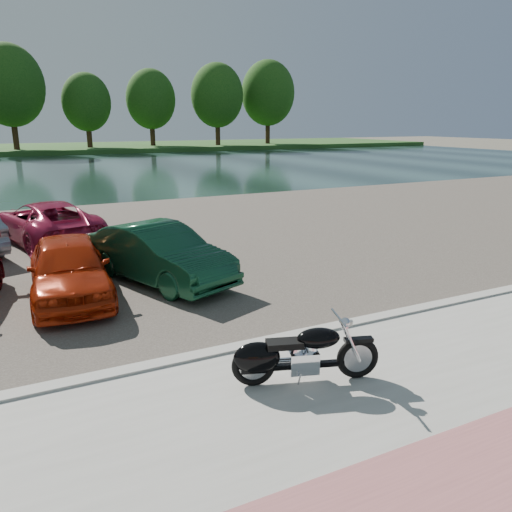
{
  "coord_description": "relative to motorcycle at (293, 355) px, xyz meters",
  "views": [
    {
      "loc": [
        -4.35,
        -5.51,
        4.03
      ],
      "look_at": [
        0.43,
        4.19,
        1.1
      ],
      "focal_mm": 35.0,
      "sensor_mm": 36.0,
      "label": 1
    }
  ],
  "objects": [
    {
      "name": "ground",
      "position": [
        0.76,
        -0.5,
        -0.56
      ],
      "size": [
        200.0,
        200.0,
        0.0
      ],
      "primitive_type": "plane",
      "color": "#595447",
      "rests_on": "ground"
    },
    {
      "name": "promenade",
      "position": [
        0.76,
        -1.5,
        -0.51
      ],
      "size": [
        60.0,
        6.0,
        0.1
      ],
      "primitive_type": "cube",
      "color": "#9E9C95",
      "rests_on": "ground"
    },
    {
      "name": "pink_path",
      "position": [
        0.76,
        -3.0,
        -0.46
      ],
      "size": [
        60.0,
        2.0,
        0.01
      ],
      "primitive_type": "cube",
      "color": "#9A5759",
      "rests_on": "promenade"
    },
    {
      "name": "kerb",
      "position": [
        0.76,
        1.5,
        -0.49
      ],
      "size": [
        60.0,
        0.3,
        0.14
      ],
      "primitive_type": "cube",
      "color": "#9E9C95",
      "rests_on": "ground"
    },
    {
      "name": "parking_lot",
      "position": [
        0.76,
        10.5,
        -0.54
      ],
      "size": [
        60.0,
        18.0,
        0.04
      ],
      "primitive_type": "cube",
      "color": "#413B35",
      "rests_on": "ground"
    },
    {
      "name": "river",
      "position": [
        0.76,
        39.5,
        -0.56
      ],
      "size": [
        120.0,
        40.0,
        0.0
      ],
      "primitive_type": "cube",
      "color": "#182C29",
      "rests_on": "ground"
    },
    {
      "name": "far_bank",
      "position": [
        0.76,
        71.5,
        -0.26
      ],
      "size": [
        120.0,
        24.0,
        0.6
      ],
      "primitive_type": "cube",
      "color": "#234819",
      "rests_on": "ground"
    },
    {
      "name": "far_trees",
      "position": [
        5.12,
        65.29,
        6.93
      ],
      "size": [
        70.25,
        10.68,
        12.52
      ],
      "color": "#331E12",
      "rests_on": "far_bank"
    },
    {
      "name": "motorcycle",
      "position": [
        0.0,
        0.0,
        0.0
      ],
      "size": [
        2.26,
        1.02,
        1.05
      ],
      "rotation": [
        0.0,
        0.0,
        -0.31
      ],
      "color": "black",
      "rests_on": "promenade"
    },
    {
      "name": "car_4",
      "position": [
        -2.59,
        5.74,
        0.21
      ],
      "size": [
        1.95,
        4.36,
        1.45
      ],
      "primitive_type": "imported",
      "rotation": [
        0.0,
        0.0,
        -0.05
      ],
      "color": "#AD270B",
      "rests_on": "parking_lot"
    },
    {
      "name": "car_5",
      "position": [
        -0.39,
        6.03,
        0.22
      ],
      "size": [
        3.11,
        4.73,
        1.47
      ],
      "primitive_type": "imported",
      "rotation": [
        0.0,
        0.0,
        0.38
      ],
      "color": "#114027",
      "rests_on": "parking_lot"
    },
    {
      "name": "car_10",
      "position": [
        -2.61,
        11.88,
        0.19
      ],
      "size": [
        3.56,
        5.54,
        1.42
      ],
      "primitive_type": "imported",
      "rotation": [
        0.0,
        0.0,
        3.39
      ],
      "color": "#9E1A3F",
      "rests_on": "parking_lot"
    }
  ]
}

